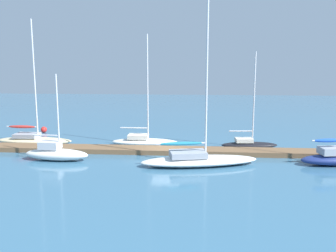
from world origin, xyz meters
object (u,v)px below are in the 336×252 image
sailboat_0 (33,138)px  sailboat_4 (249,143)px  sailboat_1 (56,153)px  sailboat_2 (144,140)px  sailboat_3 (198,158)px  mooring_buoy_red (44,130)px

sailboat_0 → sailboat_4: (20.33, -0.20, -0.05)m
sailboat_0 → sailboat_1: 7.25m
sailboat_2 → sailboat_3: 8.22m
sailboat_3 → sailboat_1: bearing=164.6°
sailboat_2 → sailboat_4: 9.67m
sailboat_0 → sailboat_1: sailboat_0 is taller
sailboat_4 → mooring_buoy_red: size_ratio=12.90×
sailboat_1 → sailboat_3: 11.27m
sailboat_1 → mooring_buoy_red: 12.76m
sailboat_0 → sailboat_2: bearing=2.3°
sailboat_3 → sailboat_4: bearing=40.3°
mooring_buoy_red → sailboat_4: bearing=-15.0°
sailboat_0 → sailboat_1: bearing=-50.6°
sailboat_3 → mooring_buoy_red: (-17.15, 11.86, -0.22)m
sailboat_0 → sailboat_3: 16.94m
sailboat_0 → mooring_buoy_red: bearing=105.1°
sailboat_1 → sailboat_2: (6.18, 5.92, -0.11)m
sailboat_0 → mooring_buoy_red: sailboat_0 is taller
sailboat_2 → mooring_buoy_red: (-12.08, 5.39, -0.15)m
mooring_buoy_red → sailboat_2: bearing=-24.1°
sailboat_2 → sailboat_4: size_ratio=1.18×
sailboat_0 → sailboat_1: (4.49, -5.69, 0.08)m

